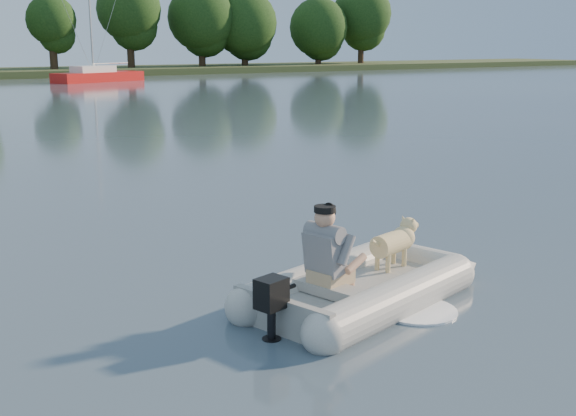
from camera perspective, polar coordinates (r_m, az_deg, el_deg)
water at (r=9.04m, az=5.45°, el=-6.48°), size 160.00×160.00×0.00m
treeline at (r=69.64m, az=-19.17°, el=14.27°), size 90.84×7.35×9.45m
dinghy at (r=8.58m, az=6.10°, el=-3.56°), size 5.50×4.73×1.35m
man at (r=8.04m, az=2.98°, el=-3.30°), size 0.85×0.78×1.04m
dog at (r=9.12m, az=8.16°, el=-3.07°), size 0.96×0.57×0.60m
outboard_motor at (r=7.48m, az=-1.32°, el=-8.19°), size 0.47×0.38×0.76m
sailboat at (r=58.22m, az=-14.81°, el=10.05°), size 7.54×4.59×9.95m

